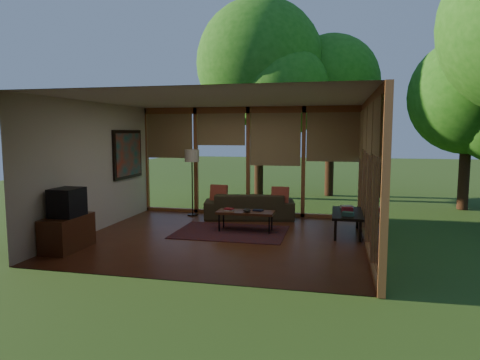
% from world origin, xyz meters
% --- Properties ---
extents(floor, '(5.50, 5.50, 0.00)m').
position_xyz_m(floor, '(0.00, 0.00, 0.00)').
color(floor, '#612D19').
rests_on(floor, ground).
extents(ceiling, '(5.50, 5.50, 0.00)m').
position_xyz_m(ceiling, '(0.00, 0.00, 2.70)').
color(ceiling, silver).
rests_on(ceiling, ground).
extents(wall_left, '(0.04, 5.00, 2.70)m').
position_xyz_m(wall_left, '(-2.75, 0.00, 1.35)').
color(wall_left, beige).
rests_on(wall_left, ground).
extents(wall_front, '(5.50, 0.04, 2.70)m').
position_xyz_m(wall_front, '(0.00, -2.50, 1.35)').
color(wall_front, beige).
rests_on(wall_front, ground).
extents(window_wall_back, '(5.50, 0.12, 2.70)m').
position_xyz_m(window_wall_back, '(0.00, 2.50, 1.35)').
color(window_wall_back, '#A25D32').
rests_on(window_wall_back, ground).
extents(window_wall_right, '(0.12, 5.00, 2.70)m').
position_xyz_m(window_wall_right, '(2.75, 0.00, 1.35)').
color(window_wall_right, '#A25D32').
rests_on(window_wall_right, ground).
extents(tree_nw, '(3.94, 3.94, 6.19)m').
position_xyz_m(tree_nw, '(-0.25, 5.47, 4.21)').
color(tree_nw, '#361E13').
rests_on(tree_nw, ground).
extents(tree_ne, '(3.09, 3.09, 5.20)m').
position_xyz_m(tree_ne, '(1.94, 6.39, 3.64)').
color(tree_ne, '#361E13').
rests_on(tree_ne, ground).
extents(tree_far, '(3.08, 3.08, 4.57)m').
position_xyz_m(tree_far, '(5.52, 4.50, 3.02)').
color(tree_far, '#361E13').
rests_on(tree_far, ground).
extents(rug, '(2.28, 1.61, 0.01)m').
position_xyz_m(rug, '(0.04, 0.50, 0.01)').
color(rug, maroon).
rests_on(rug, floor).
extents(sofa, '(2.25, 1.21, 0.62)m').
position_xyz_m(sofa, '(0.13, 2.00, 0.31)').
color(sofa, '#3B331D').
rests_on(sofa, floor).
extents(pillow_left, '(0.41, 0.22, 0.43)m').
position_xyz_m(pillow_left, '(-0.62, 1.95, 0.59)').
color(pillow_left, maroon).
rests_on(pillow_left, sofa).
extents(pillow_right, '(0.41, 0.22, 0.43)m').
position_xyz_m(pillow_right, '(0.88, 1.95, 0.58)').
color(pillow_right, maroon).
rests_on(pillow_right, sofa).
extents(ct_book_lower, '(0.20, 0.15, 0.03)m').
position_xyz_m(ct_book_lower, '(-0.03, 0.63, 0.44)').
color(ct_book_lower, beige).
rests_on(ct_book_lower, coffee_table).
extents(ct_book_upper, '(0.21, 0.18, 0.03)m').
position_xyz_m(ct_book_upper, '(-0.03, 0.63, 0.47)').
color(ct_book_upper, maroon).
rests_on(ct_book_upper, coffee_table).
extents(ct_book_side, '(0.22, 0.18, 0.03)m').
position_xyz_m(ct_book_side, '(0.57, 0.76, 0.44)').
color(ct_book_side, black).
rests_on(ct_book_side, coffee_table).
extents(ct_bowl, '(0.16, 0.16, 0.07)m').
position_xyz_m(ct_bowl, '(0.37, 0.58, 0.46)').
color(ct_bowl, black).
rests_on(ct_bowl, coffee_table).
extents(media_cabinet, '(0.50, 1.00, 0.60)m').
position_xyz_m(media_cabinet, '(-2.47, -1.40, 0.30)').
color(media_cabinet, '#522A16').
rests_on(media_cabinet, floor).
extents(television, '(0.45, 0.55, 0.50)m').
position_xyz_m(television, '(-2.45, -1.40, 0.85)').
color(television, black).
rests_on(television, media_cabinet).
extents(console_book_a, '(0.24, 0.19, 0.08)m').
position_xyz_m(console_book_a, '(2.40, 0.47, 0.49)').
color(console_book_a, '#2F5245').
rests_on(console_book_a, side_console).
extents(console_book_b, '(0.23, 0.19, 0.09)m').
position_xyz_m(console_book_b, '(2.40, 0.92, 0.50)').
color(console_book_b, maroon).
rests_on(console_book_b, side_console).
extents(console_book_c, '(0.28, 0.25, 0.06)m').
position_xyz_m(console_book_c, '(2.40, 1.32, 0.49)').
color(console_book_c, beige).
rests_on(console_book_c, side_console).
extents(floor_lamp, '(0.36, 0.36, 1.65)m').
position_xyz_m(floor_lamp, '(-1.33, 2.06, 1.41)').
color(floor_lamp, black).
rests_on(floor_lamp, floor).
extents(coffee_table, '(1.20, 0.50, 0.43)m').
position_xyz_m(coffee_table, '(0.32, 0.68, 0.39)').
color(coffee_table, '#522A16').
rests_on(coffee_table, floor).
extents(side_console, '(0.60, 1.40, 0.46)m').
position_xyz_m(side_console, '(2.40, 0.87, 0.41)').
color(side_console, black).
rests_on(side_console, floor).
extents(wall_painting, '(0.06, 1.35, 1.15)m').
position_xyz_m(wall_painting, '(-2.71, 1.40, 1.55)').
color(wall_painting, black).
rests_on(wall_painting, wall_left).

